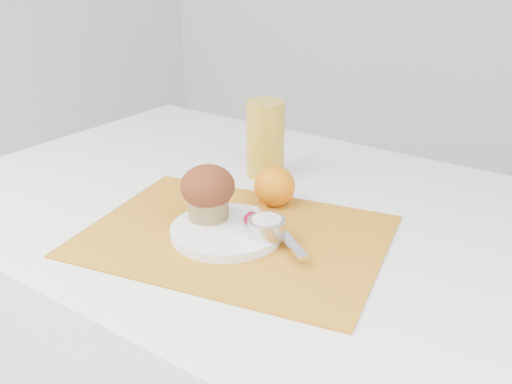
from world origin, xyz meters
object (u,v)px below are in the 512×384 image
Objects in this scene: plate at (227,231)px; muffin at (208,191)px; orange at (275,186)px; juice_glass at (265,139)px; table at (258,369)px.

muffin reaches higher than plate.
juice_glass is at bearing 131.02° from orange.
plate is at bearing -87.86° from orange.
orange is at bearing 73.03° from muffin.
plate is 0.07m from muffin.
muffin is (-0.04, -0.13, 0.03)m from orange.
muffin is (0.06, -0.24, -0.01)m from juice_glass.
muffin is (-0.05, 0.01, 0.05)m from plate.
muffin is at bearing -77.17° from juice_glass.
plate is 1.99× the size of muffin.
plate is 2.43× the size of orange.
juice_glass is (-0.07, 0.12, 0.45)m from table.
plate is at bearing -68.29° from juice_glass.
table is 0.46m from muffin.
juice_glass reaches higher than orange.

